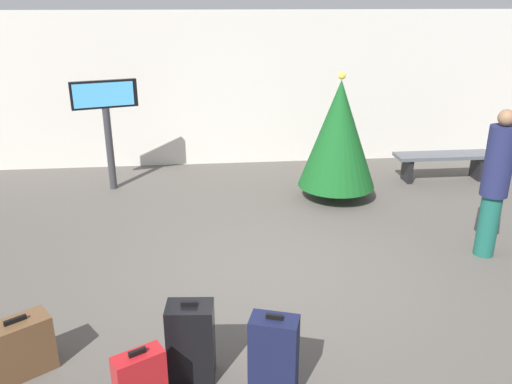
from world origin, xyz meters
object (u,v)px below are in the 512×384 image
object	(u,v)px
holiday_tree	(339,134)
suitcase_3	(191,342)
flight_info_kiosk	(106,113)
suitcase_2	(274,356)
suitcase_0	(20,348)
waiting_bench	(443,160)
traveller_0	(496,181)

from	to	relation	value
holiday_tree	suitcase_3	world-z (taller)	holiday_tree
flight_info_kiosk	suitcase_2	distance (m)	5.55
flight_info_kiosk	suitcase_3	size ratio (longest dim) A/B	2.46
suitcase_0	suitcase_3	size ratio (longest dim) A/B	0.78
waiting_bench	flight_info_kiosk	bearing A→B (deg)	178.51
waiting_bench	holiday_tree	bearing A→B (deg)	-162.08
suitcase_0	suitcase_3	distance (m)	1.47
traveller_0	suitcase_3	world-z (taller)	traveller_0
traveller_0	suitcase_0	size ratio (longest dim) A/B	3.22
flight_info_kiosk	suitcase_0	world-z (taller)	flight_info_kiosk
suitcase_0	holiday_tree	bearing A→B (deg)	45.72
holiday_tree	suitcase_2	size ratio (longest dim) A/B	2.71
flight_info_kiosk	traveller_0	distance (m)	5.83
flight_info_kiosk	waiting_bench	world-z (taller)	flight_info_kiosk
waiting_bench	traveller_0	world-z (taller)	traveller_0
waiting_bench	suitcase_2	world-z (taller)	suitcase_2
suitcase_2	waiting_bench	bearing A→B (deg)	53.19
suitcase_2	suitcase_3	distance (m)	0.71
flight_info_kiosk	traveller_0	bearing A→B (deg)	-30.28
waiting_bench	suitcase_3	bearing A→B (deg)	-132.99
traveller_0	waiting_bench	bearing A→B (deg)	75.64
flight_info_kiosk	waiting_bench	bearing A→B (deg)	-1.49
traveller_0	suitcase_3	xyz separation A→B (m)	(-3.63, -1.88, -0.63)
traveller_0	suitcase_3	bearing A→B (deg)	-152.68
waiting_bench	suitcase_2	bearing A→B (deg)	-126.81
suitcase_0	suitcase_2	bearing A→B (deg)	-12.06
waiting_bench	suitcase_3	xyz separation A→B (m)	(-4.34, -4.66, -0.02)
flight_info_kiosk	suitcase_0	bearing A→B (deg)	-90.73
waiting_bench	traveller_0	xyz separation A→B (m)	(-0.71, -2.78, 0.62)
waiting_bench	suitcase_0	bearing A→B (deg)	-142.37
waiting_bench	suitcase_0	world-z (taller)	suitcase_0
traveller_0	suitcase_2	distance (m)	3.71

